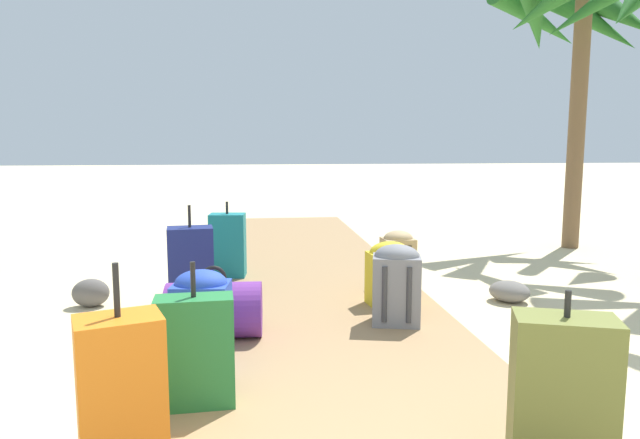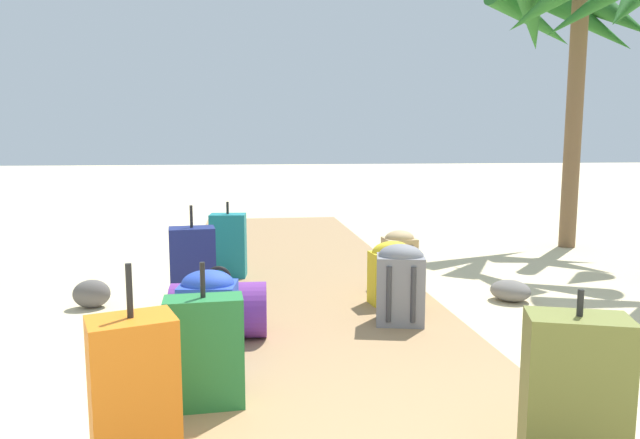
{
  "view_description": "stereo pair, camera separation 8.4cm",
  "coord_description": "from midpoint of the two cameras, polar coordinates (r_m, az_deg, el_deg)",
  "views": [
    {
      "loc": [
        -0.39,
        -1.13,
        1.33
      ],
      "look_at": [
        0.3,
        4.58,
        0.55
      ],
      "focal_mm": 32.3,
      "sensor_mm": 36.0,
      "label": 1
    },
    {
      "loc": [
        -0.47,
        -1.12,
        1.33
      ],
      "look_at": [
        0.3,
        4.58,
        0.55
      ],
      "focal_mm": 32.3,
      "sensor_mm": 36.0,
      "label": 2
    }
  ],
  "objects": [
    {
      "name": "palm_tree_far_right",
      "position": [
        8.03,
        23.75,
        17.3
      ],
      "size": [
        1.99,
        2.1,
        3.4
      ],
      "color": "brown",
      "rests_on": "ground"
    },
    {
      "name": "rock_left_mid",
      "position": [
        5.03,
        -22.14,
        -6.83
      ],
      "size": [
        0.3,
        0.23,
        0.23
      ],
      "primitive_type": "ellipsoid",
      "rotation": [
        0.0,
        0.0,
        0.05
      ],
      "color": "#5B5651",
      "rests_on": "ground"
    },
    {
      "name": "suitcase_teal",
      "position": [
        5.42,
        -9.51,
        -2.54
      ],
      "size": [
        0.34,
        0.25,
        0.7
      ],
      "color": "#197A7F",
      "rests_on": "boardwalk"
    },
    {
      "name": "suitcase_olive",
      "position": [
        2.5,
        23.02,
        -15.31
      ],
      "size": [
        0.43,
        0.33,
        0.7
      ],
      "color": "olive",
      "rests_on": "boardwalk"
    },
    {
      "name": "backpack_grey",
      "position": [
        4.01,
        7.36,
        -6.16
      ],
      "size": [
        0.37,
        0.32,
        0.55
      ],
      "color": "slate",
      "rests_on": "boardwalk"
    },
    {
      "name": "ground_plane",
      "position": [
        4.67,
        -2.1,
        -8.82
      ],
      "size": [
        60.0,
        60.0,
        0.0
      ],
      "primitive_type": "plane",
      "color": "beige"
    },
    {
      "name": "suitcase_navy",
      "position": [
        4.73,
        -13.0,
        -4.2
      ],
      "size": [
        0.38,
        0.28,
        0.75
      ],
      "color": "navy",
      "rests_on": "boardwalk"
    },
    {
      "name": "duffel_bag_purple",
      "position": [
        3.78,
        -10.59,
        -8.82
      ],
      "size": [
        0.62,
        0.38,
        0.47
      ],
      "color": "#6B2D84",
      "rests_on": "boardwalk"
    },
    {
      "name": "suitcase_orange",
      "position": [
        2.45,
        -18.94,
        -15.67
      ],
      "size": [
        0.38,
        0.33,
        0.79
      ],
      "color": "orange",
      "rests_on": "boardwalk"
    },
    {
      "name": "rock_right_mid",
      "position": [
        5.11,
        17.89,
        -6.72
      ],
      "size": [
        0.45,
        0.45,
        0.17
      ],
      "primitive_type": "ellipsoid",
      "rotation": [
        0.0,
        0.0,
        2.39
      ],
      "color": "slate",
      "rests_on": "ground"
    },
    {
      "name": "suitcase_green",
      "position": [
        2.84,
        -12.22,
        -12.69
      ],
      "size": [
        0.37,
        0.2,
        0.7
      ],
      "color": "#237538",
      "rests_on": "boardwalk"
    },
    {
      "name": "backpack_tan",
      "position": [
        4.97,
        7.38,
        -3.8
      ],
      "size": [
        0.28,
        0.26,
        0.5
      ],
      "color": "tan",
      "rests_on": "boardwalk"
    },
    {
      "name": "backpack_blue",
      "position": [
        3.28,
        -11.72,
        -9.43
      ],
      "size": [
        0.33,
        0.29,
        0.55
      ],
      "color": "#2847B7",
      "rests_on": "boardwalk"
    },
    {
      "name": "backpack_yellow",
      "position": [
        4.5,
        6.56,
        -5.08
      ],
      "size": [
        0.35,
        0.23,
        0.49
      ],
      "color": "gold",
      "rests_on": "boardwalk"
    },
    {
      "name": "boardwalk",
      "position": [
        5.46,
        -2.97,
        -5.95
      ],
      "size": [
        2.08,
        8.33,
        0.08
      ],
      "primitive_type": "cube",
      "color": "#9E7A51",
      "rests_on": "ground"
    }
  ]
}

